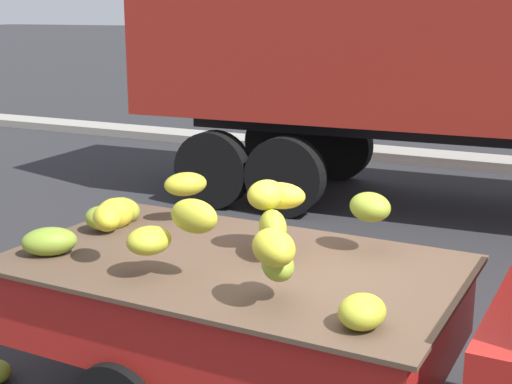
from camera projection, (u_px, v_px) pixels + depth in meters
The scene contains 0 objects.
Camera 1 is at (1.31, -4.08, 2.69)m, focal length 50.75 mm.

